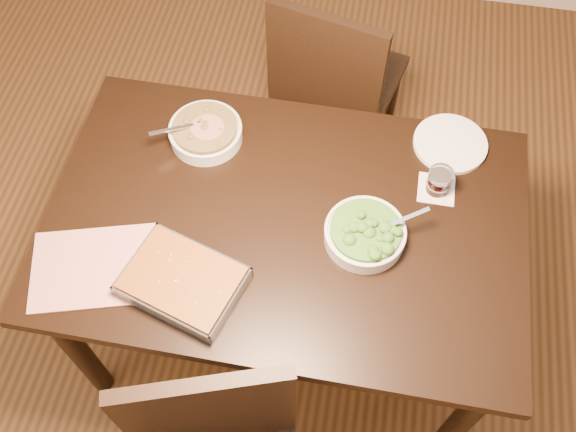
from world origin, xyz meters
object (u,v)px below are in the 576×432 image
object	(u,v)px
chair_far	(334,81)
broccoli_bowl	(365,233)
baking_dish	(183,281)
table	(286,236)
wine_tumbler	(439,181)
dinner_plate	(450,144)
stew_bowl	(206,132)

from	to	relation	value
chair_far	broccoli_bowl	bearing A→B (deg)	117.04
baking_dish	chair_far	distance (m)	1.11
table	broccoli_bowl	size ratio (longest dim) A/B	5.57
wine_tumbler	dinner_plate	world-z (taller)	wine_tumbler
stew_bowl	wine_tumbler	bearing A→B (deg)	-5.30
stew_bowl	dinner_plate	size ratio (longest dim) A/B	1.00
stew_bowl	broccoli_bowl	distance (m)	0.60
table	chair_far	distance (m)	0.79
stew_bowl	dinner_plate	bearing A→B (deg)	8.09
broccoli_bowl	chair_far	bearing A→B (deg)	103.11
dinner_plate	chair_far	distance (m)	0.64
stew_bowl	wine_tumbler	size ratio (longest dim) A/B	2.78
wine_tumbler	chair_far	distance (m)	0.76
table	wine_tumbler	distance (m)	0.49
baking_dish	dinner_plate	bearing A→B (deg)	58.71
dinner_plate	broccoli_bowl	bearing A→B (deg)	-120.49
wine_tumbler	dinner_plate	xyz separation A→B (m)	(0.03, 0.18, -0.04)
table	wine_tumbler	size ratio (longest dim) A/B	16.83
table	baking_dish	xyz separation A→B (m)	(-0.24, -0.26, 0.12)
chair_far	dinner_plate	bearing A→B (deg)	148.41
baking_dish	stew_bowl	bearing A→B (deg)	114.19
table	dinner_plate	size ratio (longest dim) A/B	6.08
table	dinner_plate	world-z (taller)	dinner_plate
broccoli_bowl	chair_far	distance (m)	0.87
stew_bowl	dinner_plate	world-z (taller)	stew_bowl
broccoli_bowl	wine_tumbler	xyz separation A→B (m)	(0.19, 0.21, 0.01)
stew_bowl	chair_far	size ratio (longest dim) A/B	0.25
wine_tumbler	broccoli_bowl	bearing A→B (deg)	-132.99
chair_far	wine_tumbler	bearing A→B (deg)	136.55
baking_dish	dinner_plate	xyz separation A→B (m)	(0.70, 0.62, -0.02)
broccoli_bowl	baking_dish	world-z (taller)	broccoli_bowl
stew_bowl	dinner_plate	xyz separation A→B (m)	(0.76, 0.11, -0.02)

